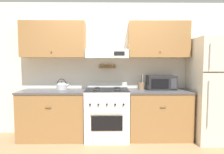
{
  "coord_description": "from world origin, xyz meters",
  "views": [
    {
      "loc": [
        0.04,
        -3.32,
        1.41
      ],
      "look_at": [
        0.09,
        0.25,
        1.14
      ],
      "focal_mm": 32.0,
      "sensor_mm": 36.0,
      "label": 1
    }
  ],
  "objects_px": {
    "refrigerator": "(214,89)",
    "tea_kettle": "(62,86)",
    "stove_range": "(107,114)",
    "microwave": "(161,82)",
    "utensil_crock": "(141,86)"
  },
  "relations": [
    {
      "from": "stove_range",
      "to": "microwave",
      "type": "distance_m",
      "value": 1.18
    },
    {
      "from": "stove_range",
      "to": "microwave",
      "type": "xyz_separation_m",
      "value": [
        1.02,
        0.16,
        0.56
      ]
    },
    {
      "from": "refrigerator",
      "to": "microwave",
      "type": "height_order",
      "value": "refrigerator"
    },
    {
      "from": "stove_range",
      "to": "refrigerator",
      "type": "bearing_deg",
      "value": -1.65
    },
    {
      "from": "utensil_crock",
      "to": "refrigerator",
      "type": "bearing_deg",
      "value": -8.6
    },
    {
      "from": "tea_kettle",
      "to": "microwave",
      "type": "relative_size",
      "value": 0.47
    },
    {
      "from": "stove_range",
      "to": "utensil_crock",
      "type": "xyz_separation_m",
      "value": [
        0.64,
        0.14,
        0.5
      ]
    },
    {
      "from": "utensil_crock",
      "to": "tea_kettle",
      "type": "bearing_deg",
      "value": -180.0
    },
    {
      "from": "refrigerator",
      "to": "microwave",
      "type": "xyz_separation_m",
      "value": [
        -0.92,
        0.21,
        0.1
      ]
    },
    {
      "from": "refrigerator",
      "to": "utensil_crock",
      "type": "distance_m",
      "value": 1.31
    },
    {
      "from": "tea_kettle",
      "to": "refrigerator",
      "type": "bearing_deg",
      "value": -4.02
    },
    {
      "from": "tea_kettle",
      "to": "utensil_crock",
      "type": "height_order",
      "value": "utensil_crock"
    },
    {
      "from": "microwave",
      "to": "utensil_crock",
      "type": "xyz_separation_m",
      "value": [
        -0.38,
        -0.02,
        -0.06
      ]
    },
    {
      "from": "refrigerator",
      "to": "microwave",
      "type": "relative_size",
      "value": 3.53
    },
    {
      "from": "refrigerator",
      "to": "tea_kettle",
      "type": "distance_m",
      "value": 2.8
    }
  ]
}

